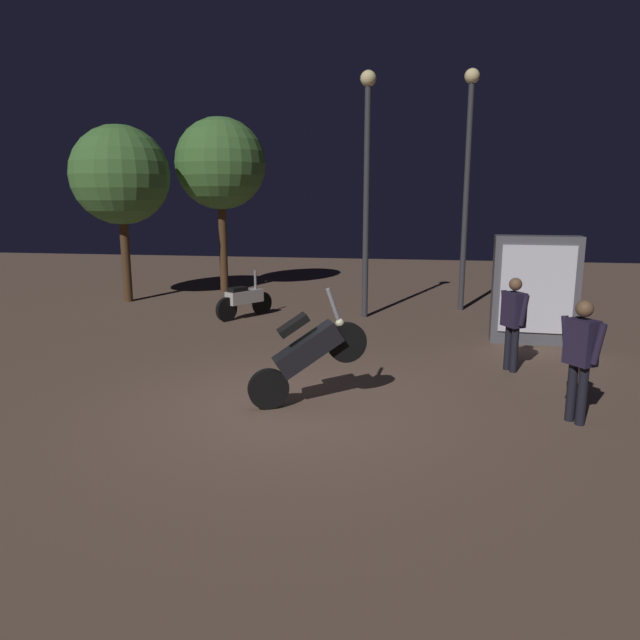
# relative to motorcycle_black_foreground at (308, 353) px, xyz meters

# --- Properties ---
(ground_plane) EXTENTS (40.00, 40.00, 0.00)m
(ground_plane) POSITION_rel_motorcycle_black_foreground_xyz_m (-0.20, -0.11, -0.74)
(ground_plane) COLOR brown
(motorcycle_black_foreground) EXTENTS (1.56, 0.76, 1.63)m
(motorcycle_black_foreground) POSITION_rel_motorcycle_black_foreground_xyz_m (0.00, 0.00, 0.00)
(motorcycle_black_foreground) COLOR black
(motorcycle_black_foreground) RESTS_ON ground_plane
(motorcycle_white_parked_left) EXTENTS (0.99, 1.45, 1.11)m
(motorcycle_white_parked_left) POSITION_rel_motorcycle_black_foreground_xyz_m (-2.60, 5.68, -0.31)
(motorcycle_white_parked_left) COLOR black
(motorcycle_white_parked_left) RESTS_ON ground_plane
(person_rider_beside) EXTENTS (0.46, 0.58, 1.59)m
(person_rider_beside) POSITION_rel_motorcycle_black_foreground_xyz_m (3.48, -0.06, 0.20)
(person_rider_beside) COLOR black
(person_rider_beside) RESTS_ON ground_plane
(person_bystander_far) EXTENTS (0.40, 0.61, 1.55)m
(person_bystander_far) POSITION_rel_motorcycle_black_foreground_xyz_m (3.00, 2.18, 0.17)
(person_bystander_far) COLOR black
(person_bystander_far) RESTS_ON ground_plane
(streetlamp_near) EXTENTS (0.36, 0.36, 5.59)m
(streetlamp_near) POSITION_rel_motorcycle_black_foreground_xyz_m (0.21, 6.28, 2.75)
(streetlamp_near) COLOR #38383D
(streetlamp_near) RESTS_ON ground_plane
(streetlamp_far) EXTENTS (0.36, 0.36, 5.80)m
(streetlamp_far) POSITION_rel_motorcycle_black_foreground_xyz_m (2.55, 7.57, 2.87)
(streetlamp_far) COLOR #38383D
(streetlamp_far) RESTS_ON ground_plane
(tree_left_bg) EXTENTS (2.60, 2.60, 4.70)m
(tree_left_bg) POSITION_rel_motorcycle_black_foreground_xyz_m (-6.43, 7.35, 2.63)
(tree_left_bg) COLOR #4C331E
(tree_left_bg) RESTS_ON ground_plane
(tree_center_bg) EXTENTS (2.64, 2.64, 5.10)m
(tree_center_bg) POSITION_rel_motorcycle_black_foreground_xyz_m (-4.36, 9.42, 3.01)
(tree_center_bg) COLOR #4C331E
(tree_center_bg) RESTS_ON ground_plane
(kiosk_billboard) EXTENTS (1.62, 0.61, 2.10)m
(kiosk_billboard) POSITION_rel_motorcycle_black_foreground_xyz_m (3.70, 4.27, 0.31)
(kiosk_billboard) COLOR #595960
(kiosk_billboard) RESTS_ON ground_plane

